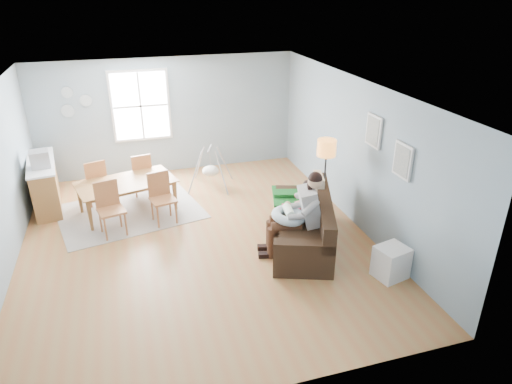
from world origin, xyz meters
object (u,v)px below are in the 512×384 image
object	(u,v)px
toddler	(301,199)
baby_swing	(211,170)
monitor	(39,159)
father	(299,211)
sofa	(305,227)
storage_cube	(391,262)
chair_se	(161,194)
counter	(45,183)
chair_ne	(141,172)
floor_lamp	(326,155)
chair_sw	(109,204)
chair_nw	(95,179)
dining_table	(128,197)

from	to	relation	value
toddler	baby_swing	xyz separation A→B (m)	(-1.10, 2.62, -0.35)
monitor	father	bearing A→B (deg)	-34.03
sofa	storage_cube	size ratio (longest dim) A/B	4.39
chair_se	monitor	bearing A→B (deg)	154.52
counter	sofa	bearing A→B (deg)	-32.92
toddler	storage_cube	size ratio (longest dim) A/B	1.61
storage_cube	counter	size ratio (longest dim) A/B	0.31
toddler	storage_cube	bearing A→B (deg)	-60.24
chair_se	baby_swing	size ratio (longest dim) A/B	0.84
chair_se	chair_ne	bearing A→B (deg)	102.32
storage_cube	baby_swing	xyz separation A→B (m)	(-1.99, 4.17, 0.15)
floor_lamp	toddler	bearing A→B (deg)	-149.54
monitor	storage_cube	bearing A→B (deg)	-36.31
sofa	storage_cube	xyz separation A→B (m)	(0.88, -1.33, -0.06)
storage_cube	chair_ne	distance (m)	5.45
chair_sw	chair_nw	xyz separation A→B (m)	(-0.26, 1.29, -0.01)
floor_lamp	dining_table	bearing A→B (deg)	156.24
chair_nw	counter	bearing A→B (deg)	165.42
storage_cube	chair_sw	distance (m)	4.95
toddler	dining_table	distance (m)	3.50
monitor	chair_sw	bearing A→B (deg)	-45.50
monitor	chair_ne	bearing A→B (deg)	8.19
chair_se	chair_ne	distance (m)	1.32
chair_sw	counter	distance (m)	2.00
father	sofa	bearing A→B (deg)	46.71
storage_cube	chair_ne	world-z (taller)	chair_ne
counter	monitor	distance (m)	0.72
chair_nw	monitor	xyz separation A→B (m)	(-0.94, -0.07, 0.57)
chair_se	floor_lamp	bearing A→B (deg)	-19.04
toddler	monitor	xyz separation A→B (m)	(-4.45, 2.37, 0.37)
chair_se	chair_nw	world-z (taller)	same
toddler	chair_ne	world-z (taller)	toddler
father	dining_table	xyz separation A→B (m)	(-2.68, 2.37, -0.46)
sofa	baby_swing	bearing A→B (deg)	111.22
floor_lamp	baby_swing	xyz separation A→B (m)	(-1.69, 2.27, -0.98)
chair_se	chair_nw	distance (m)	1.63
storage_cube	chair_nw	distance (m)	5.94
dining_table	counter	bearing A→B (deg)	138.39
monitor	chair_nw	bearing A→B (deg)	4.02
dining_table	chair_sw	xyz separation A→B (m)	(-0.33, -0.74, 0.25)
chair_ne	baby_swing	xyz separation A→B (m)	(1.49, -0.02, -0.13)
baby_swing	chair_ne	bearing A→B (deg)	179.19
dining_table	chair_sw	distance (m)	0.85
toddler	chair_se	bearing A→B (deg)	149.70
chair_nw	chair_se	bearing A→B (deg)	-42.04
chair_sw	chair_nw	world-z (taller)	chair_sw
dining_table	father	bearing A→B (deg)	-56.28
dining_table	counter	world-z (taller)	counter
chair_se	chair_ne	xyz separation A→B (m)	(-0.28, 1.29, -0.02)
storage_cube	counter	distance (m)	6.87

